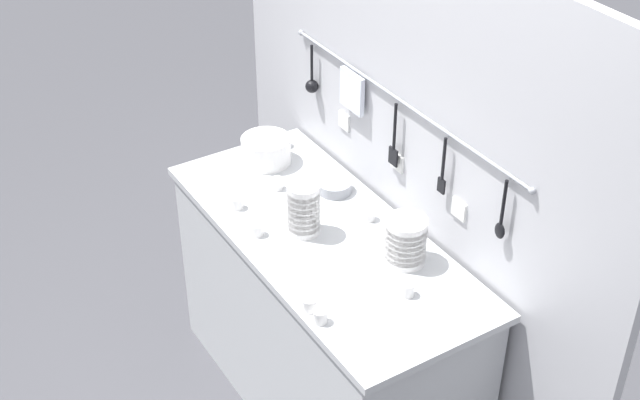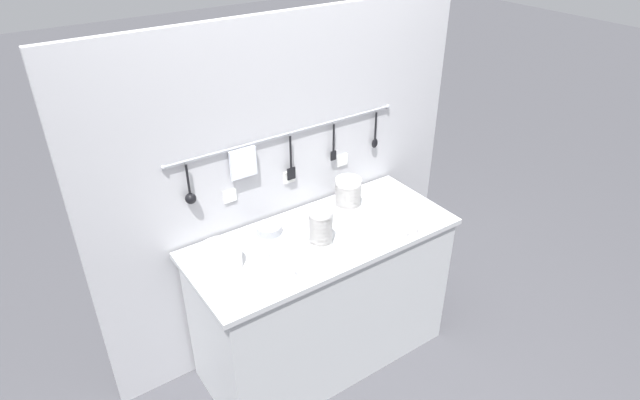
{
  "view_description": "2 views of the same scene",
  "coord_description": "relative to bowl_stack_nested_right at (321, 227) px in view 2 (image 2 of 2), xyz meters",
  "views": [
    {
      "loc": [
        2.26,
        -1.43,
        2.89
      ],
      "look_at": [
        0.02,
        -0.03,
        1.06
      ],
      "focal_mm": 50.0,
      "sensor_mm": 36.0,
      "label": 1
    },
    {
      "loc": [
        -1.34,
        -1.93,
        2.52
      ],
      "look_at": [
        -0.01,
        0.01,
        1.11
      ],
      "focal_mm": 30.0,
      "sensor_mm": 36.0,
      "label": 2
    }
  ],
  "objects": [
    {
      "name": "ground_plane",
      "position": [
        0.05,
        0.06,
        -0.99
      ],
      "size": [
        20.0,
        20.0,
        0.0
      ],
      "primitive_type": "plane",
      "color": "#424247"
    },
    {
      "name": "counter",
      "position": [
        0.05,
        0.06,
        -0.55
      ],
      "size": [
        1.47,
        0.63,
        0.89
      ],
      "color": "#B7BABC",
      "rests_on": "ground"
    },
    {
      "name": "back_wall",
      "position": [
        0.05,
        0.41,
        0.0
      ],
      "size": [
        2.27,
        0.09,
        1.99
      ],
      "color": "#B2B2B7",
      "rests_on": "ground"
    },
    {
      "name": "bowl_stack_nested_right",
      "position": [
        0.0,
        0.0,
        0.0
      ],
      "size": [
        0.12,
        0.12,
        0.21
      ],
      "color": "white",
      "rests_on": "counter"
    },
    {
      "name": "bowl_stack_back_corner",
      "position": [
        0.34,
        0.22,
        -0.01
      ],
      "size": [
        0.15,
        0.15,
        0.18
      ],
      "color": "white",
      "rests_on": "counter"
    },
    {
      "name": "plate_stack",
      "position": [
        -0.51,
        0.12,
        -0.05
      ],
      "size": [
        0.21,
        0.21,
        0.11
      ],
      "color": "white",
      "rests_on": "counter"
    },
    {
      "name": "steel_mixing_bowl",
      "position": [
        -0.17,
        0.25,
        -0.08
      ],
      "size": [
        0.14,
        0.14,
        0.04
      ],
      "color": "#93969E",
      "rests_on": "counter"
    },
    {
      "name": "cup_back_left",
      "position": [
        0.46,
        -0.21,
        -0.08
      ],
      "size": [
        0.05,
        0.05,
        0.05
      ],
      "color": "white",
      "rests_on": "counter"
    },
    {
      "name": "cup_centre",
      "position": [
        0.06,
        0.25,
        -0.08
      ],
      "size": [
        0.05,
        0.05,
        0.05
      ],
      "color": "white",
      "rests_on": "counter"
    },
    {
      "name": "cup_front_right",
      "position": [
        -0.08,
        -0.16,
        -0.08
      ],
      "size": [
        0.05,
        0.05,
        0.05
      ],
      "color": "white",
      "rests_on": "counter"
    },
    {
      "name": "cup_back_right",
      "position": [
        -0.58,
        0.25,
        -0.08
      ],
      "size": [
        0.05,
        0.05,
        0.05
      ],
      "color": "white",
      "rests_on": "counter"
    },
    {
      "name": "cup_edge_far",
      "position": [
        0.39,
        -0.21,
        -0.08
      ],
      "size": [
        0.05,
        0.05,
        0.05
      ],
      "color": "white",
      "rests_on": "counter"
    },
    {
      "name": "cup_edge_near",
      "position": [
        0.5,
        0.11,
        -0.08
      ],
      "size": [
        0.05,
        0.05,
        0.05
      ],
      "color": "white",
      "rests_on": "counter"
    },
    {
      "name": "cup_front_left",
      "position": [
        -0.31,
        0.06,
        -0.08
      ],
      "size": [
        0.05,
        0.05,
        0.05
      ],
      "color": "white",
      "rests_on": "counter"
    },
    {
      "name": "cup_by_caddy",
      "position": [
        -0.27,
        -0.14,
        -0.08
      ],
      "size": [
        0.05,
        0.05,
        0.05
      ],
      "color": "white",
      "rests_on": "counter"
    }
  ]
}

